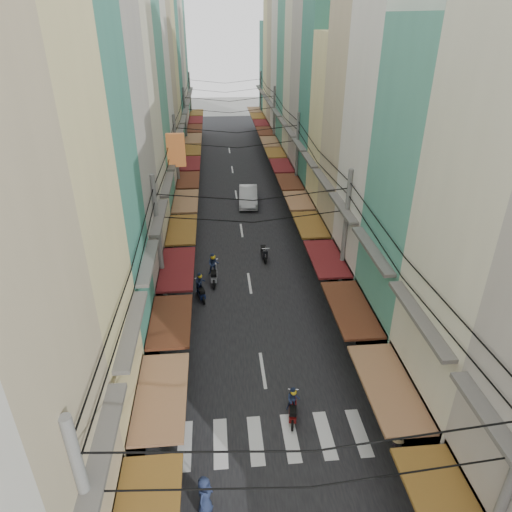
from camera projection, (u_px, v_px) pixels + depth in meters
ground at (259, 344)px, 23.45m from camera, size 160.00×160.00×0.00m
road at (237, 203)px, 41.05m from camera, size 10.00×80.00×0.02m
sidewalk_left at (164, 205)px, 40.51m from camera, size 3.00×80.00×0.06m
sidewalk_right at (308, 200)px, 41.56m from camera, size 3.00×80.00×0.06m
crosswalk at (273, 439)px, 18.15m from camera, size 7.55×2.40×0.01m
building_row_left at (128, 97)px, 32.82m from camera, size 7.80×67.67×23.70m
building_row_right at (343, 99)px, 34.16m from camera, size 7.80×68.98×22.59m
utility_poles at (239, 144)px, 33.58m from camera, size 10.20×66.13×8.20m
white_car at (248, 204)px, 40.84m from camera, size 5.44×2.43×1.88m
bicycle at (375, 344)px, 23.43m from camera, size 1.55×0.77×1.02m
moving_scooters at (231, 294)px, 26.57m from camera, size 4.68×15.91×2.00m
parked_scooters at (373, 407)px, 19.05m from camera, size 13.16×14.55×0.99m
pedestrians at (173, 313)px, 24.09m from camera, size 13.03×17.46×2.25m
market_umbrella at (389, 325)px, 21.19m from camera, size 2.39×2.39×2.52m
traffic_sign at (367, 318)px, 21.82m from camera, size 0.10×0.64×2.94m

